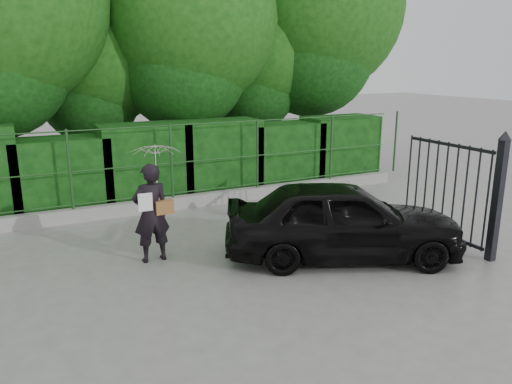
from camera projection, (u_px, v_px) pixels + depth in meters
name	position (u px, v px, depth m)	size (l,w,h in m)	color
ground	(232.00, 282.00, 8.15)	(80.00, 80.00, 0.00)	gray
kerb	(157.00, 205.00, 12.02)	(14.00, 0.25, 0.30)	#9E9E99
fence	(164.00, 162.00, 11.85)	(14.13, 0.06, 1.80)	#1F471D
hedge	(144.00, 165.00, 12.67)	(14.20, 1.20, 2.15)	black
trees	(158.00, 21.00, 14.19)	(17.10, 6.15, 8.08)	black
gate	(475.00, 191.00, 9.19)	(0.22, 2.33, 2.36)	black
woman	(154.00, 188.00, 8.78)	(0.91, 0.86, 2.12)	black
car	(342.00, 220.00, 9.02)	(1.70, 4.24, 1.44)	black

